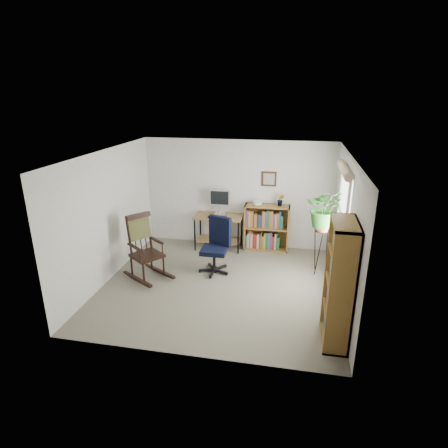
% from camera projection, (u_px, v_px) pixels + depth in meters
% --- Properties ---
extents(floor, '(4.20, 4.00, 0.00)m').
position_uv_depth(floor, '(220.00, 285.00, 6.89)').
color(floor, gray).
rests_on(floor, ground).
extents(ceiling, '(4.20, 4.00, 0.00)m').
position_uv_depth(ceiling, '(219.00, 154.00, 6.09)').
color(ceiling, silver).
rests_on(ceiling, ground).
extents(wall_back, '(4.20, 0.00, 2.40)m').
position_uv_depth(wall_back, '(238.00, 194.00, 8.34)').
color(wall_back, silver).
rests_on(wall_back, ground).
extents(wall_front, '(4.20, 0.00, 2.40)m').
position_uv_depth(wall_front, '(187.00, 276.00, 4.64)').
color(wall_front, silver).
rests_on(wall_front, ground).
extents(wall_left, '(0.00, 4.00, 2.40)m').
position_uv_depth(wall_left, '(108.00, 216.00, 6.87)').
color(wall_left, silver).
rests_on(wall_left, ground).
extents(wall_right, '(0.00, 4.00, 2.40)m').
position_uv_depth(wall_right, '(345.00, 232.00, 6.11)').
color(wall_right, silver).
rests_on(wall_right, ground).
extents(window, '(0.12, 1.20, 1.50)m').
position_uv_depth(window, '(342.00, 214.00, 6.33)').
color(window, white).
rests_on(window, wall_right).
extents(desk, '(1.06, 0.58, 0.76)m').
position_uv_depth(desk, '(219.00, 232.00, 8.40)').
color(desk, olive).
rests_on(desk, floor).
extents(monitor, '(0.46, 0.16, 0.56)m').
position_uv_depth(monitor, '(220.00, 202.00, 8.31)').
color(monitor, silver).
rests_on(monitor, desk).
extents(keyboard, '(0.40, 0.15, 0.02)m').
position_uv_depth(keyboard, '(217.00, 217.00, 8.16)').
color(keyboard, black).
rests_on(keyboard, desk).
extents(office_chair, '(0.78, 0.78, 1.11)m').
position_uv_depth(office_chair, '(214.00, 246.00, 7.20)').
color(office_chair, black).
rests_on(office_chair, floor).
extents(rocking_chair, '(1.24, 1.17, 1.25)m').
position_uv_depth(rocking_chair, '(146.00, 247.00, 6.97)').
color(rocking_chair, black).
rests_on(rocking_chair, floor).
extents(low_bookshelf, '(0.97, 0.32, 1.03)m').
position_uv_depth(low_bookshelf, '(266.00, 228.00, 8.28)').
color(low_bookshelf, olive).
rests_on(low_bookshelf, floor).
extents(tall_bookshelf, '(0.34, 0.78, 1.79)m').
position_uv_depth(tall_bookshelf, '(339.00, 284.00, 5.09)').
color(tall_bookshelf, olive).
rests_on(tall_bookshelf, floor).
extents(plant_stand, '(0.34, 0.34, 1.02)m').
position_uv_depth(plant_stand, '(320.00, 248.00, 7.20)').
color(plant_stand, black).
rests_on(plant_stand, floor).
extents(spider_plant, '(1.69, 1.88, 1.46)m').
position_uv_depth(spider_plant, '(326.00, 190.00, 6.81)').
color(spider_plant, '#2C6D26').
rests_on(spider_plant, plant_stand).
extents(potted_plant_small, '(0.13, 0.24, 0.11)m').
position_uv_depth(potted_plant_small, '(281.00, 204.00, 8.05)').
color(potted_plant_small, '#2C6D26').
rests_on(potted_plant_small, low_bookshelf).
extents(framed_picture, '(0.32, 0.04, 0.32)m').
position_uv_depth(framed_picture, '(269.00, 179.00, 8.06)').
color(framed_picture, black).
rests_on(framed_picture, wall_back).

